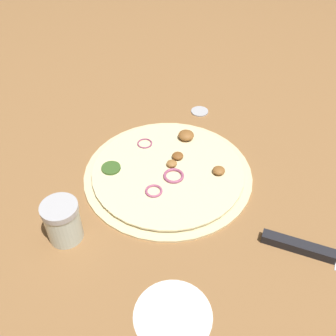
% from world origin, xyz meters
% --- Properties ---
extents(ground_plane, '(3.00, 3.00, 0.00)m').
position_xyz_m(ground_plane, '(0.00, 0.00, 0.00)').
color(ground_plane, olive).
extents(pizza, '(0.35, 0.35, 0.03)m').
position_xyz_m(pizza, '(0.00, -0.00, 0.01)').
color(pizza, beige).
rests_on(pizza, ground_plane).
extents(knife, '(0.33, 0.07, 0.02)m').
position_xyz_m(knife, '(-0.34, 0.05, 0.01)').
color(knife, silver).
rests_on(knife, ground_plane).
extents(spice_jar, '(0.07, 0.07, 0.08)m').
position_xyz_m(spice_jar, '(0.08, 0.23, 0.04)').
color(spice_jar, silver).
rests_on(spice_jar, ground_plane).
extents(loose_cap, '(0.04, 0.04, 0.01)m').
position_xyz_m(loose_cap, '(0.04, -0.24, 0.00)').
color(loose_cap, '#B2B2B7').
rests_on(loose_cap, ground_plane).
extents(flour_patch, '(0.12, 0.12, 0.00)m').
position_xyz_m(flour_patch, '(-0.16, 0.27, 0.00)').
color(flour_patch, white).
rests_on(flour_patch, ground_plane).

